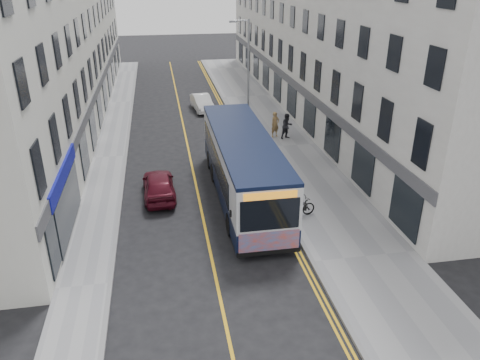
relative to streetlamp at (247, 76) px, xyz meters
name	(u,v)px	position (x,y,z in m)	size (l,w,h in m)	color
ground	(211,257)	(-4.17, -14.00, -4.38)	(140.00, 140.00, 0.00)	black
pavement_east	(283,146)	(2.08, -2.00, -4.32)	(4.50, 64.00, 0.12)	gray
pavement_west	(110,157)	(-9.17, -2.00, -4.32)	(2.00, 64.00, 0.12)	gray
kerb_east	(250,148)	(-0.17, -2.00, -4.32)	(0.18, 64.00, 0.13)	slate
kerb_west	(126,156)	(-8.17, -2.00, -4.32)	(0.18, 64.00, 0.13)	slate
road_centre_line	(189,153)	(-4.17, -2.00, -4.38)	(0.12, 64.00, 0.01)	gold
road_dbl_yellow_inner	(243,150)	(-0.62, -2.00, -4.38)	(0.10, 64.00, 0.01)	gold
road_dbl_yellow_outer	(246,150)	(-0.42, -2.00, -4.38)	(0.10, 64.00, 0.01)	gold
terrace_east	(321,28)	(7.33, 7.00, 2.12)	(6.00, 46.00, 13.00)	silver
terrace_west	(52,34)	(-13.17, 7.00, 2.12)	(6.00, 46.00, 13.00)	silver
streetlamp	(247,76)	(0.00, 0.00, 0.00)	(1.32, 0.18, 8.00)	gray
city_bus	(243,165)	(-1.90, -8.88, -2.52)	(2.73, 11.71, 3.40)	black
bicycle	(297,207)	(0.23, -11.48, -3.78)	(0.65, 1.85, 0.97)	black
pedestrian_near	(275,124)	(1.98, -0.12, -3.38)	(0.65, 0.42, 1.77)	olive
pedestrian_far	(287,126)	(2.70, -0.64, -3.38)	(0.86, 0.67, 1.77)	black
car_white	(202,103)	(-2.33, 7.75, -3.75)	(1.35, 3.86, 1.27)	white
car_maroon	(159,185)	(-6.17, -7.98, -3.70)	(1.61, 3.99, 1.36)	#500D1B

